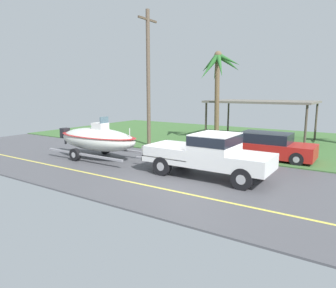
{
  "coord_description": "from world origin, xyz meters",
  "views": [
    {
      "loc": [
        5.7,
        -10.63,
        3.52
      ],
      "look_at": [
        -2.16,
        1.31,
        1.03
      ],
      "focal_mm": 32.67,
      "sensor_mm": 36.0,
      "label": 1
    }
  ],
  "objects": [
    {
      "name": "ground",
      "position": [
        0.0,
        8.38,
        -0.01
      ],
      "size": [
        36.0,
        22.0,
        0.11
      ],
      "color": "#4C4C51"
    },
    {
      "name": "pickup_truck_towing",
      "position": [
        0.59,
        0.55,
        1.02
      ],
      "size": [
        5.54,
        1.99,
        1.83
      ],
      "color": "silver",
      "rests_on": "ground"
    },
    {
      "name": "boat_on_trailer",
      "position": [
        -6.13,
        0.55,
        1.03
      ],
      "size": [
        6.31,
        2.36,
        2.23
      ],
      "color": "gray",
      "rests_on": "ground"
    },
    {
      "name": "parked_sedan_far",
      "position": [
        1.47,
        5.36,
        0.67
      ],
      "size": [
        4.43,
        1.93,
        1.38
      ],
      "color": "#B21E19",
      "rests_on": "ground"
    },
    {
      "name": "carport_awning",
      "position": [
        -0.74,
        11.23,
        2.71
      ],
      "size": [
        7.15,
        4.64,
        2.85
      ],
      "color": "#4C4238",
      "rests_on": "ground"
    },
    {
      "name": "palm_tree_near_right",
      "position": [
        -3.05,
        8.76,
        4.7
      ],
      "size": [
        2.88,
        3.06,
        6.15
      ],
      "color": "brown",
      "rests_on": "ground"
    },
    {
      "name": "utility_pole",
      "position": [
        -6.11,
        5.06,
        4.36
      ],
      "size": [
        0.24,
        1.8,
        8.42
      ],
      "color": "brown",
      "rests_on": "ground"
    }
  ]
}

